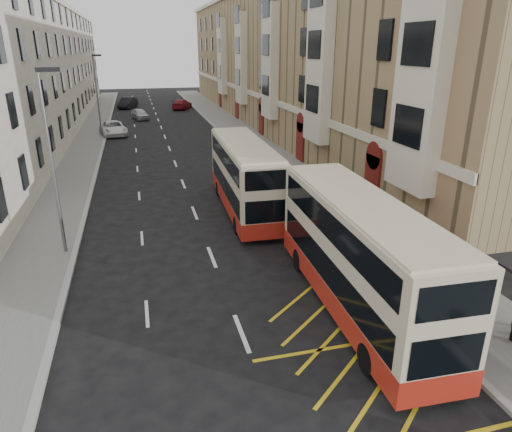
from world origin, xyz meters
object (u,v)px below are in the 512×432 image
object	(u,v)px
double_decker_front	(359,256)
car_dark	(128,103)
street_lamp_far	(97,91)
white_van	(113,128)
street_lamp_near	(52,154)
car_red	(182,104)
pedestrian_near	(476,308)
pedestrian_far	(451,305)
double_decker_rear	(244,177)
car_silver	(140,114)

from	to	relation	value
double_decker_front	car_dark	size ratio (longest dim) A/B	2.14
street_lamp_far	white_van	bearing A→B (deg)	15.10
car_dark	white_van	bearing A→B (deg)	-75.40
street_lamp_near	white_van	world-z (taller)	street_lamp_near
street_lamp_near	car_red	bearing A→B (deg)	78.20
pedestrian_near	car_dark	distance (m)	63.98
street_lamp_near	car_dark	size ratio (longest dim) A/B	1.64
pedestrian_far	car_red	distance (m)	59.74
double_decker_rear	white_van	world-z (taller)	double_decker_rear
double_decker_front	car_dark	xyz separation A→B (m)	(-8.05, 60.62, -1.31)
street_lamp_far	pedestrian_near	xyz separation A→B (m)	(13.70, -39.94, -3.66)
double_decker_front	car_red	distance (m)	57.50
white_van	double_decker_front	bearing A→B (deg)	-85.65
double_decker_rear	double_decker_front	bearing A→B (deg)	-80.54
white_van	car_dark	size ratio (longest dim) A/B	1.08
car_silver	car_dark	world-z (taller)	car_dark
car_silver	car_red	world-z (taller)	car_red
pedestrian_far	white_van	world-z (taller)	pedestrian_far
street_lamp_far	pedestrian_far	world-z (taller)	street_lamp_far
pedestrian_near	car_silver	distance (m)	51.72
street_lamp_near	car_silver	xyz separation A→B (m)	(4.14, 40.89, -3.95)
double_decker_front	white_van	xyz separation A→B (m)	(-9.50, 37.85, -1.38)
double_decker_rear	pedestrian_far	bearing A→B (deg)	-72.50
double_decker_front	double_decker_rear	xyz separation A→B (m)	(-1.46, 11.11, -0.07)
double_decker_front	double_decker_rear	distance (m)	11.21
car_dark	pedestrian_far	bearing A→B (deg)	-62.46
car_red	white_van	bearing A→B (deg)	86.67
double_decker_front	double_decker_rear	world-z (taller)	double_decker_front
double_decker_front	pedestrian_far	bearing A→B (deg)	-42.34
street_lamp_far	car_silver	world-z (taller)	street_lamp_far
double_decker_rear	car_red	world-z (taller)	double_decker_rear
pedestrian_near	street_lamp_near	bearing A→B (deg)	-44.07
car_red	street_lamp_far	bearing A→B (deg)	84.36
double_decker_rear	car_silver	xyz separation A→B (m)	(-5.05, 37.33, -1.36)
double_decker_rear	pedestrian_near	xyz separation A→B (m)	(4.51, -13.50, -1.07)
double_decker_front	car_silver	size ratio (longest dim) A/B	2.61
street_lamp_far	car_dark	bearing A→B (deg)	83.58
pedestrian_near	street_lamp_far	bearing A→B (deg)	-79.18
double_decker_rear	car_silver	distance (m)	37.69
street_lamp_near	car_silver	bearing A→B (deg)	84.22
white_van	car_dark	world-z (taller)	car_dark
street_lamp_near	car_dark	distance (m)	53.28
street_lamp_near	car_red	world-z (taller)	street_lamp_near
double_decker_rear	car_silver	size ratio (longest dim) A/B	2.53
white_van	car_red	bearing A→B (deg)	54.96
double_decker_front	car_red	bearing A→B (deg)	92.47
street_lamp_far	car_dark	size ratio (longest dim) A/B	1.64
pedestrian_far	car_dark	distance (m)	63.67
street_lamp_near	pedestrian_far	size ratio (longest dim) A/B	4.20
car_silver	street_lamp_near	bearing A→B (deg)	-108.53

